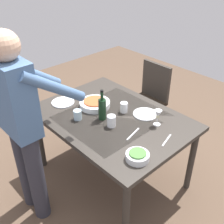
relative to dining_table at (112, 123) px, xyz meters
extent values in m
plane|color=brown|center=(0.00, 0.00, -0.68)|extent=(6.00, 6.00, 0.00)
cube|color=#332D28|center=(0.00, 0.00, 0.05)|extent=(1.43, 1.04, 0.04)
cube|color=beige|center=(0.00, 0.00, 0.07)|extent=(0.78, 0.88, 0.00)
cylinder|color=#332D28|center=(-0.64, -0.45, -0.32)|extent=(0.06, 0.06, 0.72)
cylinder|color=#332D28|center=(0.64, -0.45, -0.32)|extent=(0.06, 0.06, 0.72)
cylinder|color=#332D28|center=(-0.64, 0.45, -0.32)|extent=(0.06, 0.06, 0.72)
cylinder|color=#332D28|center=(0.64, 0.45, -0.32)|extent=(0.06, 0.06, 0.72)
cube|color=black|center=(0.28, -0.82, -0.23)|extent=(0.40, 0.40, 0.04)
cube|color=#332D28|center=(0.28, -1.00, 0.01)|extent=(0.40, 0.04, 0.45)
cylinder|color=#332D28|center=(0.11, -0.99, -0.46)|extent=(0.04, 0.04, 0.43)
cylinder|color=#332D28|center=(0.45, -0.99, -0.46)|extent=(0.04, 0.04, 0.43)
cylinder|color=#332D28|center=(0.11, -0.65, -0.46)|extent=(0.04, 0.04, 0.43)
cylinder|color=#332D28|center=(0.45, -0.65, -0.46)|extent=(0.04, 0.04, 0.43)
cylinder|color=#2D2D38|center=(0.28, 0.80, -0.24)|extent=(0.14, 0.14, 0.88)
cylinder|color=#2D2D38|center=(0.08, 0.80, -0.24)|extent=(0.14, 0.14, 0.88)
cube|color=#47668E|center=(0.18, 0.80, 0.50)|extent=(0.36, 0.20, 0.60)
sphere|color=tan|center=(0.18, 0.80, 0.90)|extent=(0.22, 0.22, 0.22)
cylinder|color=#47668E|center=(0.35, 0.56, 0.57)|extent=(0.08, 0.52, 0.40)
cylinder|color=#47668E|center=(0.01, 0.56, 0.57)|extent=(0.08, 0.52, 0.40)
cylinder|color=black|center=(0.04, 0.09, 0.17)|extent=(0.07, 0.07, 0.20)
cylinder|color=black|center=(0.04, 0.09, 0.31)|extent=(0.03, 0.03, 0.08)
cylinder|color=black|center=(0.04, 0.09, 0.36)|extent=(0.03, 0.03, 0.02)
cylinder|color=white|center=(-0.37, -0.20, 0.08)|extent=(0.06, 0.06, 0.01)
cylinder|color=white|center=(-0.37, -0.20, 0.11)|extent=(0.01, 0.01, 0.07)
cone|color=white|center=(-0.37, -0.20, 0.19)|extent=(0.07, 0.07, 0.07)
cylinder|color=beige|center=(-0.37, -0.20, 0.16)|extent=(0.03, 0.03, 0.03)
cylinder|color=silver|center=(0.18, 0.26, 0.12)|extent=(0.08, 0.08, 0.09)
cylinder|color=silver|center=(-0.02, -0.14, 0.12)|extent=(0.07, 0.07, 0.10)
cylinder|color=silver|center=(-0.11, 0.11, 0.13)|extent=(0.08, 0.08, 0.11)
cylinder|color=silver|center=(0.25, 0.00, 0.10)|extent=(0.30, 0.30, 0.05)
cylinder|color=#C6562D|center=(0.25, 0.00, 0.12)|extent=(0.22, 0.22, 0.03)
cylinder|color=silver|center=(-0.57, 0.26, 0.10)|extent=(0.18, 0.18, 0.05)
cylinder|color=#4C843D|center=(-0.57, 0.26, 0.12)|extent=(0.13, 0.13, 0.03)
cylinder|color=silver|center=(0.53, 0.19, 0.08)|extent=(0.23, 0.23, 0.01)
cylinder|color=silver|center=(-0.19, -0.25, 0.08)|extent=(0.23, 0.23, 0.01)
cube|color=silver|center=(-0.32, 0.06, 0.08)|extent=(0.06, 0.20, 0.00)
cube|color=silver|center=(-0.57, -0.08, 0.08)|extent=(0.06, 0.18, 0.00)
camera|label=1|loc=(-1.59, 1.48, 1.49)|focal=44.45mm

